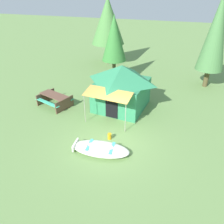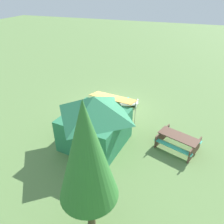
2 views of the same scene
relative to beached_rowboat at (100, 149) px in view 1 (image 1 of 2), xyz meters
The scene contains 9 objects.
ground_plane 0.99m from the beached_rowboat, 77.05° to the left, with size 80.00×80.00×0.00m, color #648749.
beached_rowboat is the anchor object (origin of this frame).
canvas_cabin_tent 4.77m from the beached_rowboat, 92.34° to the left, with size 3.52×4.48×2.76m.
picnic_table 5.62m from the beached_rowboat, 140.21° to the left, with size 2.36×2.06×0.77m.
cooler_box 3.64m from the beached_rowboat, 99.81° to the left, with size 0.52×0.38×0.33m, color silver.
fuel_can 1.14m from the beached_rowboat, 84.99° to the left, with size 0.20×0.20×0.32m, color gold.
pine_tree_back_left 11.56m from the beached_rowboat, 62.00° to the left, with size 1.95×1.95×6.72m.
pine_tree_back_right 9.59m from the beached_rowboat, 102.00° to the left, with size 1.86×1.86×5.01m.
pine_tree_far_center 13.74m from the beached_rowboat, 105.73° to the left, with size 2.99×2.99×5.92m.
Camera 1 is at (2.71, -8.94, 7.13)m, focal length 36.98 mm.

